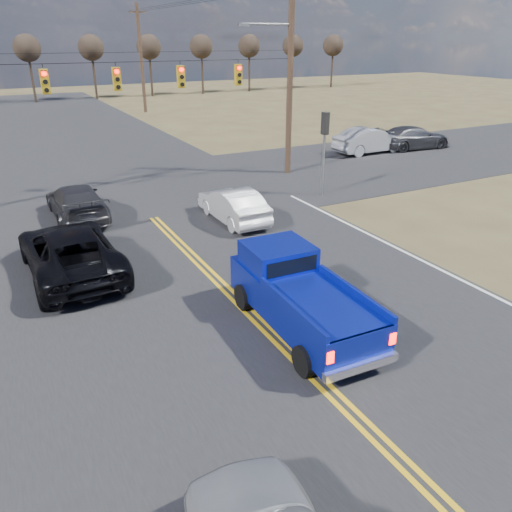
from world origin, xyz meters
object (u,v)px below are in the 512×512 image
white_car_queue (233,205)px  dgrey_car_queue (77,202)px  pickup_truck (299,295)px  black_suv (70,251)px  cross_car_east_near (370,140)px  cross_car_east_far (413,138)px

white_car_queue → dgrey_car_queue: dgrey_car_queue is taller
pickup_truck → black_suv: bearing=129.7°
white_car_queue → cross_car_east_near: cross_car_east_near is taller
pickup_truck → black_suv: (-4.69, 6.08, -0.14)m
cross_car_east_near → cross_car_east_far: size_ratio=0.96×
dgrey_car_queue → cross_car_east_near: 19.78m
pickup_truck → dgrey_car_queue: bearing=109.2°
dgrey_car_queue → cross_car_east_near: cross_car_east_near is taller
dgrey_car_queue → cross_car_east_far: (22.76, 4.20, 0.04)m
cross_car_east_near → black_suv: bearing=115.6°
dgrey_car_queue → cross_car_east_near: (19.25, 4.52, 0.11)m
dgrey_car_queue → cross_car_east_near: bearing=-167.7°
white_car_queue → cross_car_east_far: bearing=-156.8°
dgrey_car_queue → black_suv: bearing=77.8°
white_car_queue → cross_car_east_far: size_ratio=0.80×
black_suv → dgrey_car_queue: black_suv is taller
white_car_queue → cross_car_east_far: (17.11, 7.52, 0.07)m
dgrey_car_queue → pickup_truck: bearing=106.2°
black_suv → cross_car_east_near: cross_car_east_near is taller
pickup_truck → cross_car_east_near: 22.50m
white_car_queue → dgrey_car_queue: 6.55m
black_suv → cross_car_east_far: black_suv is taller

